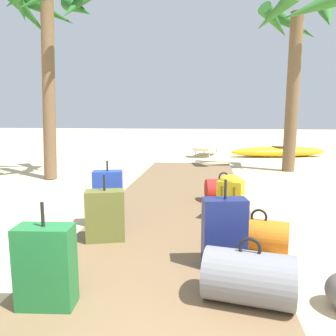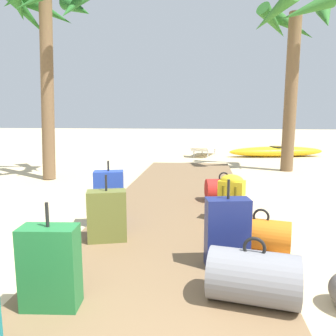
% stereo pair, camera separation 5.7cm
% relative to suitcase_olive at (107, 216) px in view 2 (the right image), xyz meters
% --- Properties ---
extents(ground_plane, '(60.00, 60.00, 0.00)m').
position_rel_suitcase_olive_xyz_m(ground_plane, '(0.66, 0.82, -0.36)').
color(ground_plane, '#D1BA8C').
extents(boardwalk, '(2.11, 8.63, 0.08)m').
position_rel_suitcase_olive_xyz_m(boardwalk, '(0.66, 1.68, -0.32)').
color(boardwalk, brown).
rests_on(boardwalk, ground).
extents(suitcase_olive, '(0.46, 0.32, 0.73)m').
position_rel_suitcase_olive_xyz_m(suitcase_olive, '(0.00, 0.00, 0.00)').
color(suitcase_olive, olive).
rests_on(suitcase_olive, boardwalk).
extents(backpack_yellow, '(0.36, 0.30, 0.61)m').
position_rel_suitcase_olive_xyz_m(backpack_yellow, '(1.39, 0.81, 0.04)').
color(backpack_yellow, gold).
rests_on(backpack_yellow, boardwalk).
extents(duffel_bag_grey, '(0.70, 0.50, 0.50)m').
position_rel_suitcase_olive_xyz_m(duffel_bag_grey, '(1.40, -1.08, -0.08)').
color(duffel_bag_grey, slate).
rests_on(duffel_bag_grey, boardwalk).
extents(suitcase_navy, '(0.41, 0.25, 0.80)m').
position_rel_suitcase_olive_xyz_m(suitcase_navy, '(1.25, -0.49, 0.04)').
color(suitcase_navy, navy).
rests_on(suitcase_navy, boardwalk).
extents(suitcase_green, '(0.41, 0.24, 0.77)m').
position_rel_suitcase_olive_xyz_m(suitcase_green, '(-0.03, -1.29, 0.02)').
color(suitcase_green, '#237538').
rests_on(suitcase_green, boardwalk).
extents(duffel_bag_red, '(0.61, 0.44, 0.46)m').
position_rel_suitcase_olive_xyz_m(duffel_bag_red, '(1.35, 1.85, -0.10)').
color(duffel_bag_red, red).
rests_on(duffel_bag_red, boardwalk).
extents(suitcase_blue, '(0.41, 0.28, 0.78)m').
position_rel_suitcase_olive_xyz_m(suitcase_blue, '(-0.17, 0.68, 0.05)').
color(suitcase_blue, '#2847B7').
rests_on(suitcase_blue, boardwalk).
extents(duffel_bag_orange, '(0.64, 0.45, 0.43)m').
position_rel_suitcase_olive_xyz_m(duffel_bag_orange, '(1.61, -0.10, -0.12)').
color(duffel_bag_orange, orange).
rests_on(duffel_bag_orange, boardwalk).
extents(palm_tree_far_right, '(2.04, 1.98, 4.21)m').
position_rel_suitcase_olive_xyz_m(palm_tree_far_right, '(3.15, 5.36, 2.81)').
color(palm_tree_far_right, brown).
rests_on(palm_tree_far_right, ground).
extents(palm_tree_far_left, '(2.25, 2.41, 4.33)m').
position_rel_suitcase_olive_xyz_m(palm_tree_far_left, '(-2.31, 3.81, 3.05)').
color(palm_tree_far_left, brown).
rests_on(palm_tree_far_left, ground).
extents(lounge_chair, '(0.96, 1.66, 0.77)m').
position_rel_suitcase_olive_xyz_m(lounge_chair, '(1.04, 8.33, -0.03)').
color(lounge_chair, white).
rests_on(lounge_chair, ground).
extents(kayak, '(3.38, 1.34, 0.36)m').
position_rel_suitcase_olive_xyz_m(kayak, '(3.53, 8.39, -0.18)').
color(kayak, gold).
rests_on(kayak, ground).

